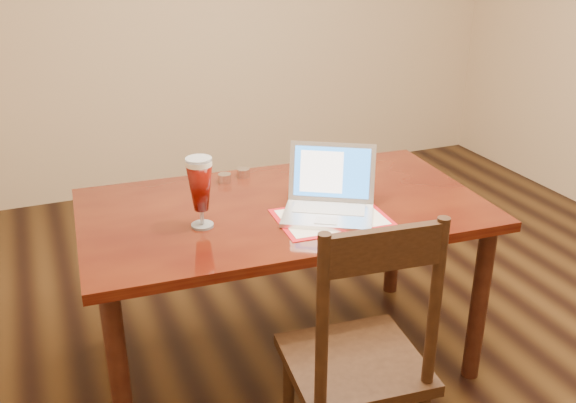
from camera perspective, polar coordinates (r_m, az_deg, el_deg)
name	(u,v)px	position (r m, az deg, el deg)	size (l,w,h in m)	color
ground	(383,352)	(3.20, 8.48, -13.12)	(5.00, 5.00, 0.00)	black
dining_table	(283,224)	(2.76, -0.44, -2.00)	(1.75, 1.05, 1.08)	#4E1A0A
dining_chair	(359,361)	(2.28, 6.32, -13.94)	(0.51, 0.49, 1.10)	black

